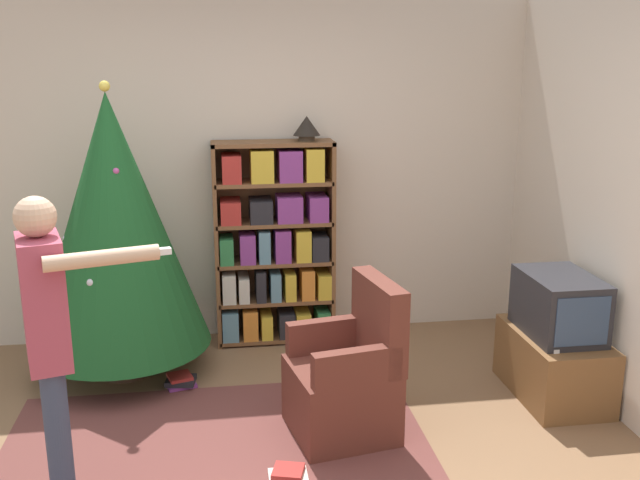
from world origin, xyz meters
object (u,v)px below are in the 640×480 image
at_px(standing_person, 50,336).
at_px(table_lamp, 307,127).
at_px(television, 559,305).
at_px(christmas_tree, 115,224).
at_px(bookshelf, 275,245).
at_px(armchair, 348,381).

relative_size(standing_person, table_lamp, 7.84).
bearing_deg(standing_person, television, 89.96).
height_order(christmas_tree, table_lamp, christmas_tree).
distance_m(bookshelf, christmas_tree, 1.23).
bearing_deg(standing_person, armchair, 95.15).
bearing_deg(christmas_tree, bookshelf, 22.24).
bearing_deg(bookshelf, television, -35.40).
xyz_separation_m(bookshelf, armchair, (0.29, -1.46, -0.44)).
height_order(bookshelf, christmas_tree, christmas_tree).
bearing_deg(armchair, bookshelf, -179.20).
relative_size(bookshelf, table_lamp, 7.72).
bearing_deg(christmas_tree, table_lamp, 18.83).
xyz_separation_m(television, armchair, (-1.40, -0.26, -0.30)).
bearing_deg(armchair, table_lamp, 171.25).
xyz_separation_m(armchair, table_lamp, (-0.05, 1.47, 1.32)).
distance_m(bookshelf, table_lamp, 0.92).
bearing_deg(armchair, television, 89.90).
relative_size(christmas_tree, armchair, 2.17).
bearing_deg(standing_person, christmas_tree, 160.42).
xyz_separation_m(standing_person, table_lamp, (1.44, 2.06, 0.72)).
xyz_separation_m(television, table_lamp, (-1.45, 1.22, 1.02)).
bearing_deg(television, christmas_tree, 164.85).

